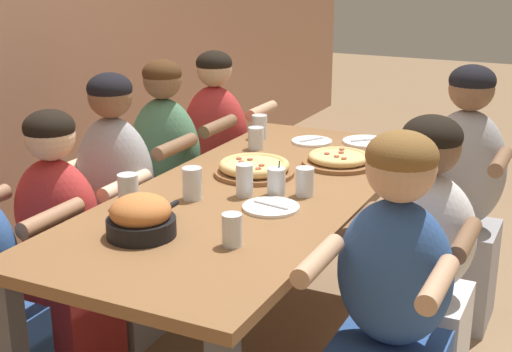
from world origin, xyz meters
The scene contains 22 objects.
dining_table centered at (0.00, 0.00, 0.68)m, with size 2.00×0.85×0.77m.
pizza_board_main centered at (0.15, 0.08, 0.80)m, with size 0.33×0.33×0.06m.
pizza_board_second centered at (0.43, -0.18, 0.79)m, with size 0.31×0.31×0.05m.
skillet_bowl centered at (-0.59, 0.12, 0.83)m, with size 0.32×0.22×0.14m.
empty_plate_a centered at (-0.18, -0.15, 0.78)m, with size 0.20×0.20×0.02m.
empty_plate_b centered at (0.84, -0.17, 0.78)m, with size 0.23×0.23×0.02m.
empty_plate_c centered at (0.73, 0.06, 0.78)m, with size 0.19×0.19×0.02m.
cocktail_glass_blue centered at (-0.03, -0.10, 0.82)m, with size 0.07×0.07×0.13m.
drinking_glass_a centered at (0.01, -0.20, 0.82)m, with size 0.07×0.07×0.11m.
drinking_glass_b centered at (0.69, 0.32, 0.82)m, with size 0.07×0.07×0.11m.
drinking_glass_c centered at (-0.21, 0.16, 0.83)m, with size 0.07×0.07×0.12m.
drinking_glass_d centered at (-0.10, 0.00, 0.82)m, with size 0.06×0.06×0.12m.
drinking_glass_e centered at (-0.38, 0.32, 0.82)m, with size 0.07×0.07×0.12m.
drinking_glass_f centered at (-0.53, -0.18, 0.81)m, with size 0.06×0.06×0.10m.
drinking_glass_g centered at (0.51, 0.25, 0.81)m, with size 0.07×0.07×0.10m.
diner_near_midleft centered at (-0.36, -0.65, 0.54)m, with size 0.51×0.40×1.15m.
diner_far_midright centered at (0.36, 0.65, 0.53)m, with size 0.51×0.40×1.18m.
diner_far_midleft centered at (-0.39, 0.65, 0.50)m, with size 0.51×0.40×1.09m.
diner_near_center centered at (0.04, -0.65, 0.52)m, with size 0.51×0.40×1.11m.
diner_near_right centered at (0.76, -0.65, 0.54)m, with size 0.51×0.40×1.18m.
diner_far_center centered at (-0.02, 0.65, 0.53)m, with size 0.51×0.40×1.17m.
diner_far_right centered at (0.84, 0.65, 0.53)m, with size 0.51×0.40×1.16m.
Camera 1 is at (-2.33, -1.14, 1.64)m, focal length 50.00 mm.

